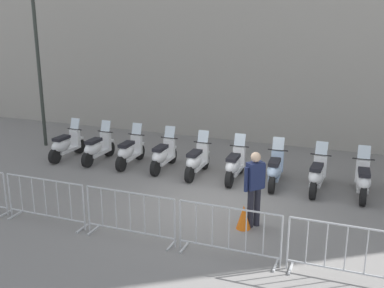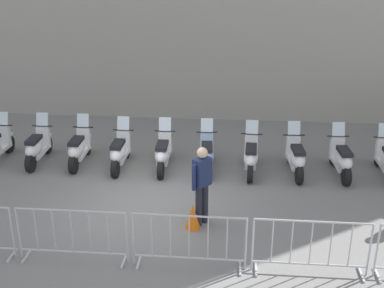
% 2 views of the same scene
% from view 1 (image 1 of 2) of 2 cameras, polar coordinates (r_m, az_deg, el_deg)
% --- Properties ---
extents(ground_plane, '(120.00, 120.00, 0.00)m').
position_cam_1_polar(ground_plane, '(11.51, 2.61, -7.64)').
color(ground_plane, slate).
extents(motorcycle_0, '(0.56, 1.72, 1.24)m').
position_cam_1_polar(motorcycle_0, '(15.47, -15.40, -0.17)').
color(motorcycle_0, black).
rests_on(motorcycle_0, ground).
extents(motorcycle_1, '(0.56, 1.72, 1.24)m').
position_cam_1_polar(motorcycle_1, '(14.90, -11.68, -0.53)').
color(motorcycle_1, black).
rests_on(motorcycle_1, ground).
extents(motorcycle_2, '(0.56, 1.73, 1.24)m').
position_cam_1_polar(motorcycle_2, '(14.36, -7.77, -0.96)').
color(motorcycle_2, black).
rests_on(motorcycle_2, ground).
extents(motorcycle_3, '(0.56, 1.72, 1.24)m').
position_cam_1_polar(motorcycle_3, '(13.88, -3.64, -1.45)').
color(motorcycle_3, black).
rests_on(motorcycle_3, ground).
extents(motorcycle_4, '(0.56, 1.72, 1.24)m').
position_cam_1_polar(motorcycle_4, '(13.34, 0.56, -2.14)').
color(motorcycle_4, black).
rests_on(motorcycle_4, ground).
extents(motorcycle_5, '(0.56, 1.73, 1.24)m').
position_cam_1_polar(motorcycle_5, '(13.03, 5.28, -2.66)').
color(motorcycle_5, black).
rests_on(motorcycle_5, ground).
extents(motorcycle_6, '(0.58, 1.73, 1.24)m').
position_cam_1_polar(motorcycle_6, '(12.80, 10.21, -3.20)').
color(motorcycle_6, black).
rests_on(motorcycle_6, ground).
extents(motorcycle_7, '(0.56, 1.72, 1.24)m').
position_cam_1_polar(motorcycle_7, '(12.63, 15.20, -3.79)').
color(motorcycle_7, black).
rests_on(motorcycle_7, ground).
extents(motorcycle_8, '(0.58, 1.73, 1.24)m').
position_cam_1_polar(motorcycle_8, '(12.61, 20.38, -4.29)').
color(motorcycle_8, black).
rests_on(motorcycle_8, ground).
extents(barrier_segment_1, '(2.06, 0.51, 1.07)m').
position_cam_1_polar(barrier_segment_1, '(10.92, -17.68, -6.78)').
color(barrier_segment_1, '#B2B5B7').
rests_on(barrier_segment_1, ground).
extents(barrier_segment_2, '(2.06, 0.51, 1.07)m').
position_cam_1_polar(barrier_segment_2, '(9.80, -7.67, -8.82)').
color(barrier_segment_2, '#B2B5B7').
rests_on(barrier_segment_2, ground).
extents(barrier_segment_3, '(2.06, 0.51, 1.07)m').
position_cam_1_polar(barrier_segment_3, '(9.05, 4.58, -10.92)').
color(barrier_segment_3, '#B2B5B7').
rests_on(barrier_segment_3, ground).
extents(barrier_segment_4, '(2.06, 0.51, 1.07)m').
position_cam_1_polar(barrier_segment_4, '(8.77, 18.47, -12.69)').
color(barrier_segment_4, '#B2B5B7').
rests_on(barrier_segment_4, ground).
extents(street_lamp, '(0.36, 0.36, 5.99)m').
position_cam_1_polar(street_lamp, '(16.78, -18.67, 11.74)').
color(street_lamp, '#2D332D').
rests_on(street_lamp, ground).
extents(officer_near_row_end, '(0.40, 0.45, 1.73)m').
position_cam_1_polar(officer_near_row_end, '(10.18, 7.76, -5.05)').
color(officer_near_row_end, '#23232D').
rests_on(officer_near_row_end, ground).
extents(traffic_cone, '(0.32, 0.32, 0.55)m').
position_cam_1_polar(traffic_cone, '(10.32, 6.40, -8.97)').
color(traffic_cone, orange).
rests_on(traffic_cone, ground).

